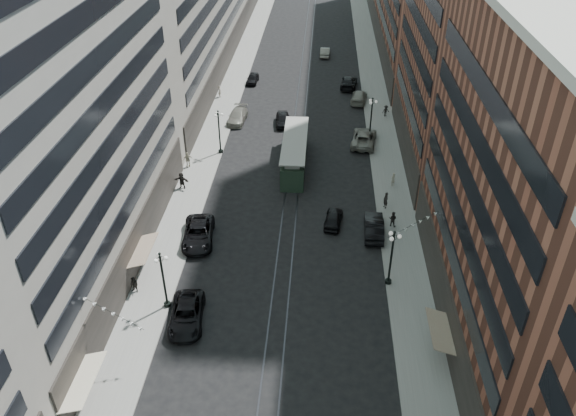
% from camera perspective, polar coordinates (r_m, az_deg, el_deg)
% --- Properties ---
extents(ground, '(220.00, 220.00, 0.00)m').
position_cam_1_polar(ground, '(73.05, 0.99, 7.20)').
color(ground, black).
rests_on(ground, ground).
extents(sidewalk_west, '(4.00, 180.00, 0.15)m').
position_cam_1_polar(sidewalk_west, '(83.20, -6.39, 10.46)').
color(sidewalk_west, gray).
rests_on(sidewalk_west, ground).
extents(sidewalk_east, '(4.00, 180.00, 0.15)m').
position_cam_1_polar(sidewalk_east, '(82.45, 9.11, 10.02)').
color(sidewalk_east, gray).
rests_on(sidewalk_east, ground).
extents(rail_west, '(0.12, 180.00, 0.02)m').
position_cam_1_polar(rail_west, '(82.15, 0.83, 10.31)').
color(rail_west, '#2D2D33').
rests_on(rail_west, ground).
extents(rail_east, '(0.12, 180.00, 0.02)m').
position_cam_1_polar(rail_east, '(82.10, 1.83, 10.28)').
color(rail_east, '#2D2D33').
rests_on(rail_east, ground).
extents(building_west_mid, '(8.00, 36.00, 28.00)m').
position_cam_1_polar(building_west_mid, '(46.99, -21.97, 7.98)').
color(building_west_mid, gray).
rests_on(building_west_mid, ground).
extents(building_east_mid, '(8.00, 30.00, 24.00)m').
position_cam_1_polar(building_east_mid, '(41.62, 22.93, 1.27)').
color(building_east_mid, brown).
rests_on(building_east_mid, ground).
extents(lamppost_sw_far, '(1.03, 1.14, 5.52)m').
position_cam_1_polar(lamppost_sw_far, '(46.04, -12.56, -6.97)').
color(lamppost_sw_far, black).
rests_on(lamppost_sw_far, sidewalk_west).
extents(lamppost_sw_mid, '(1.03, 1.14, 5.52)m').
position_cam_1_polar(lamppost_sw_mid, '(68.21, -7.01, 7.83)').
color(lamppost_sw_mid, black).
rests_on(lamppost_sw_mid, sidewalk_west).
extents(lamppost_se_far, '(1.03, 1.14, 5.52)m').
position_cam_1_polar(lamppost_se_far, '(47.94, 10.47, -4.81)').
color(lamppost_se_far, black).
rests_on(lamppost_se_far, sidewalk_east).
extents(lamppost_se_mid, '(1.03, 1.14, 5.52)m').
position_cam_1_polar(lamppost_se_mid, '(71.95, 8.44, 9.13)').
color(lamppost_se_mid, black).
rests_on(lamppost_se_mid, sidewalk_east).
extents(streetcar, '(2.75, 12.44, 3.44)m').
position_cam_1_polar(streetcar, '(65.70, 0.69, 5.56)').
color(streetcar, '#203224').
rests_on(streetcar, ground).
extents(car_2, '(3.14, 5.81, 1.55)m').
position_cam_1_polar(car_2, '(45.96, -10.26, -10.63)').
color(car_2, black).
rests_on(car_2, ground).
extents(pedestrian_2, '(0.85, 0.65, 1.54)m').
position_cam_1_polar(pedestrian_2, '(49.38, -15.35, -7.54)').
color(pedestrian_2, black).
rests_on(pedestrian_2, sidewalk_west).
extents(car_7, '(3.46, 6.35, 1.69)m').
position_cam_1_polar(car_7, '(54.17, -9.11, -2.59)').
color(car_7, black).
rests_on(car_7, ground).
extents(car_8, '(2.57, 5.54, 1.57)m').
position_cam_1_polar(car_8, '(77.33, -5.16, 9.26)').
color(car_8, slate).
rests_on(car_8, ground).
extents(car_9, '(1.91, 4.16, 1.38)m').
position_cam_1_polar(car_9, '(90.62, -3.63, 12.99)').
color(car_9, black).
rests_on(car_9, ground).
extents(car_10, '(1.96, 5.21, 1.70)m').
position_cam_1_polar(car_10, '(55.05, 8.72, -1.88)').
color(car_10, black).
rests_on(car_10, ground).
extents(car_11, '(3.70, 6.55, 1.73)m').
position_cam_1_polar(car_11, '(71.61, 7.72, 7.09)').
color(car_11, gray).
rests_on(car_11, ground).
extents(car_12, '(2.98, 5.92, 1.65)m').
position_cam_1_polar(car_12, '(89.15, 6.20, 12.60)').
color(car_12, black).
rests_on(car_12, ground).
extents(car_13, '(2.20, 4.65, 1.54)m').
position_cam_1_polar(car_13, '(76.15, -0.55, 8.99)').
color(car_13, black).
rests_on(car_13, ground).
extents(car_14, '(1.70, 4.59, 1.50)m').
position_cam_1_polar(car_14, '(102.83, 3.77, 15.54)').
color(car_14, gray).
rests_on(car_14, ground).
extents(pedestrian_5, '(1.79, 0.79, 1.86)m').
position_cam_1_polar(pedestrian_5, '(62.40, -10.75, 2.76)').
color(pedestrian_5, black).
rests_on(pedestrian_5, sidewalk_west).
extents(pedestrian_6, '(1.21, 0.90, 1.88)m').
position_cam_1_polar(pedestrian_6, '(66.46, -10.13, 4.87)').
color(pedestrian_6, '#ADA690').
rests_on(pedestrian_6, sidewalk_west).
extents(pedestrian_7, '(0.89, 0.70, 1.63)m').
position_cam_1_polar(pedestrian_7, '(56.25, 10.59, -1.10)').
color(pedestrian_7, black).
rests_on(pedestrian_7, sidewalk_east).
extents(pedestrian_8, '(0.68, 0.65, 1.57)m').
position_cam_1_polar(pedestrian_8, '(62.94, 10.62, 2.91)').
color(pedestrian_8, '#B7AE97').
rests_on(pedestrian_8, sidewalk_east).
extents(pedestrian_9, '(1.10, 0.79, 1.58)m').
position_cam_1_polar(pedestrian_9, '(79.45, 9.90, 9.70)').
color(pedestrian_9, black).
rests_on(pedestrian_9, sidewalk_east).
extents(car_extra_0, '(2.84, 5.52, 1.53)m').
position_cam_1_polar(car_extra_0, '(83.95, 7.23, 11.13)').
color(car_extra_0, slate).
rests_on(car_extra_0, ground).
extents(car_extra_1, '(2.17, 4.23, 1.38)m').
position_cam_1_polar(car_extra_1, '(56.03, 4.64, -1.06)').
color(car_extra_1, black).
rests_on(car_extra_1, ground).
extents(pedestrian_extra_1, '(0.55, 0.71, 1.73)m').
position_cam_1_polar(pedestrian_extra_1, '(85.21, -6.95, 11.68)').
color(pedestrian_extra_1, '#9D9482').
rests_on(pedestrian_extra_1, sidewalk_west).
extents(pedestrian_extra_2, '(0.67, 0.77, 1.78)m').
position_cam_1_polar(pedestrian_extra_2, '(58.87, 9.89, 0.79)').
color(pedestrian_extra_2, black).
rests_on(pedestrian_extra_2, sidewalk_east).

